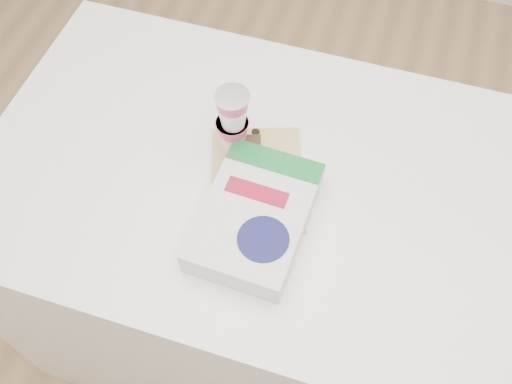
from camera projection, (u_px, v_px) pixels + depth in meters
The scene contains 6 objects.
room at pixel (246, 24), 0.92m from camera, with size 4.00×4.00×4.00m.
table at pixel (251, 260), 1.67m from camera, with size 1.24×0.82×0.93m, color white.
cutting_board at pixel (257, 179), 1.26m from camera, with size 0.20×0.27×0.01m, color #DBBE78.
bananas at pixel (247, 170), 1.24m from camera, with size 0.10×0.18×0.05m.
yogurt_stack at pixel (233, 121), 1.22m from camera, with size 0.08×0.08×0.18m.
cereal_box at pixel (255, 216), 1.18m from camera, with size 0.22×0.32×0.07m.
Camera 1 is at (0.23, -0.68, 1.99)m, focal length 40.00 mm.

